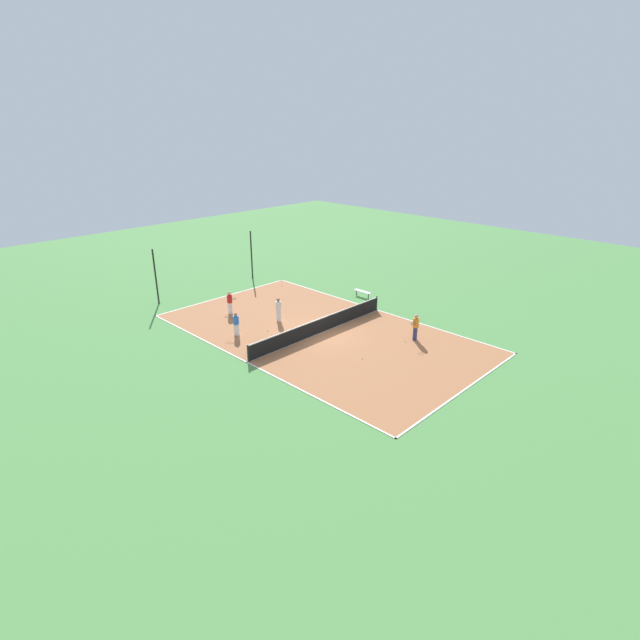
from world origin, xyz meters
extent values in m
plane|color=#518E47|center=(0.00, 0.00, 0.00)|extent=(80.00, 80.00, 0.00)
cube|color=#AD6B42|center=(0.00, 0.00, 0.01)|extent=(11.68, 20.44, 0.02)
cube|color=white|center=(-5.79, 0.00, 0.02)|extent=(0.10, 20.44, 0.00)
cube|color=white|center=(5.79, 0.00, 0.02)|extent=(0.10, 20.44, 0.00)
cube|color=white|center=(0.00, -10.17, 0.02)|extent=(11.68, 0.10, 0.00)
cube|color=white|center=(0.00, 10.17, 0.02)|extent=(11.68, 0.10, 0.00)
cube|color=white|center=(0.00, 0.00, 0.02)|extent=(11.68, 0.10, 0.00)
cylinder|color=black|center=(-5.69, 0.00, 0.54)|extent=(0.10, 0.10, 1.04)
cylinder|color=black|center=(5.69, 0.00, 0.54)|extent=(0.10, 0.10, 1.04)
cube|color=black|center=(0.00, 0.00, 0.52)|extent=(11.38, 0.03, 0.99)
cube|color=white|center=(0.00, 0.00, 0.99)|extent=(11.38, 0.04, 0.06)
cube|color=silver|center=(7.28, 2.62, 0.43)|extent=(0.36, 1.48, 0.04)
cylinder|color=#4C4C51|center=(7.28, 2.03, 0.21)|extent=(0.08, 0.08, 0.41)
cylinder|color=#4C4C51|center=(7.28, 3.20, 0.21)|extent=(0.08, 0.08, 0.41)
cube|color=white|center=(-3.90, 3.46, 0.40)|extent=(0.28, 0.31, 0.75)
cylinder|color=blue|center=(-3.90, 3.46, 1.04)|extent=(0.47, 0.47, 0.53)
sphere|color=#A87A56|center=(-3.90, 3.46, 1.42)|extent=(0.23, 0.23, 0.23)
cylinder|color=#262626|center=(-4.03, 3.76, 1.17)|extent=(0.14, 0.27, 0.03)
torus|color=black|center=(-4.14, 4.01, 1.17)|extent=(0.40, 0.40, 0.02)
cube|color=white|center=(-0.52, 3.35, 0.43)|extent=(0.20, 0.25, 0.82)
cylinder|color=silver|center=(-0.52, 3.35, 1.13)|extent=(0.36, 0.36, 0.58)
sphere|color=#A87A56|center=(-0.52, 3.35, 1.54)|extent=(0.25, 0.25, 0.25)
cube|color=white|center=(-1.94, 6.82, 0.43)|extent=(0.22, 0.27, 0.82)
cylinder|color=red|center=(-1.94, 6.82, 1.12)|extent=(0.39, 0.39, 0.57)
sphere|color=beige|center=(-1.94, 6.82, 1.53)|extent=(0.24, 0.24, 0.24)
cylinder|color=#262626|center=(-1.97, 6.51, 1.27)|extent=(0.06, 0.28, 0.03)
torus|color=black|center=(-2.00, 6.23, 1.27)|extent=(0.33, 0.33, 0.02)
cube|color=navy|center=(3.32, -4.87, 0.44)|extent=(0.30, 0.27, 0.83)
cylinder|color=orange|center=(3.32, -4.87, 1.14)|extent=(0.45, 0.45, 0.58)
sphere|color=tan|center=(3.32, -4.87, 1.55)|extent=(0.25, 0.25, 0.25)
cylinder|color=#262626|center=(3.02, -4.97, 1.28)|extent=(0.28, 0.11, 0.03)
torus|color=black|center=(2.75, -5.06, 1.28)|extent=(0.38, 0.38, 0.02)
sphere|color=#CCE033|center=(2.66, -4.63, 0.06)|extent=(0.07, 0.07, 0.07)
sphere|color=#CCE033|center=(-2.13, 2.58, 0.06)|extent=(0.07, 0.07, 0.07)
sphere|color=#CCE033|center=(-0.97, -4.29, 0.06)|extent=(0.07, 0.07, 0.07)
sphere|color=#CCE033|center=(4.68, 8.97, 0.06)|extent=(0.07, 0.07, 0.07)
cylinder|color=black|center=(-4.36, 12.31, 2.05)|extent=(0.12, 0.12, 4.09)
cylinder|color=black|center=(4.36, 12.31, 2.05)|extent=(0.12, 0.12, 4.09)
camera|label=1|loc=(-20.67, -20.28, 12.49)|focal=28.00mm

